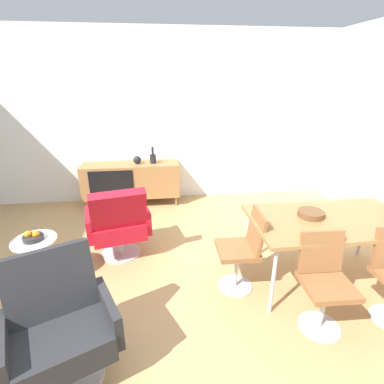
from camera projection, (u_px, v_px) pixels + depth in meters
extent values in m
plane|color=tan|center=(156.00, 291.00, 3.01)|extent=(8.32, 8.32, 0.00)
cube|color=silver|center=(151.00, 119.00, 4.90)|extent=(6.80, 0.12, 2.80)
cube|color=olive|center=(131.00, 180.00, 4.93)|extent=(1.60, 0.44, 0.56)
cube|color=black|center=(112.00, 185.00, 4.69)|extent=(0.70, 0.01, 0.48)
cylinder|color=olive|center=(87.00, 205.00, 4.82)|extent=(0.03, 0.03, 0.16)
cylinder|color=olive|center=(176.00, 201.00, 4.99)|extent=(0.03, 0.03, 0.16)
cylinder|color=olive|center=(91.00, 198.00, 5.14)|extent=(0.03, 0.03, 0.16)
cylinder|color=olive|center=(175.00, 194.00, 5.30)|extent=(0.03, 0.03, 0.16)
ellipsoid|color=black|center=(137.00, 160.00, 4.82)|extent=(0.13, 0.13, 0.13)
cylinder|color=black|center=(153.00, 159.00, 4.84)|extent=(0.10, 0.10, 0.15)
cylinder|color=black|center=(153.00, 151.00, 4.79)|extent=(0.04, 0.04, 0.13)
cube|color=olive|center=(331.00, 220.00, 2.93)|extent=(1.60, 0.90, 0.04)
cylinder|color=#B7B7BC|center=(273.00, 281.00, 2.62)|extent=(0.04, 0.04, 0.70)
cylinder|color=#B7B7BC|center=(247.00, 237.00, 3.34)|extent=(0.04, 0.04, 0.70)
cylinder|color=#B7B7BC|center=(363.00, 229.00, 3.51)|extent=(0.04, 0.04, 0.70)
cylinder|color=brown|center=(311.00, 214.00, 2.96)|extent=(0.26, 0.26, 0.06)
cube|color=brown|center=(328.00, 286.00, 2.42)|extent=(0.41, 0.41, 0.05)
cube|color=brown|center=(321.00, 252.00, 2.50)|extent=(0.38, 0.10, 0.38)
cylinder|color=#B7B7BC|center=(323.00, 308.00, 2.50)|extent=(0.04, 0.04, 0.42)
cylinder|color=#B7B7BC|center=(319.00, 326.00, 2.58)|extent=(0.36, 0.36, 0.01)
cube|color=brown|center=(237.00, 250.00, 2.92)|extent=(0.41, 0.41, 0.05)
cube|color=brown|center=(257.00, 230.00, 2.86)|extent=(0.10, 0.38, 0.38)
cylinder|color=#B7B7BC|center=(236.00, 269.00, 3.01)|extent=(0.04, 0.04, 0.42)
cylinder|color=#B7B7BC|center=(235.00, 286.00, 3.08)|extent=(0.36, 0.36, 0.01)
cube|color=red|center=(119.00, 226.00, 3.52)|extent=(0.71, 0.68, 0.20)
cube|color=red|center=(118.00, 211.00, 3.20)|extent=(0.64, 0.39, 0.51)
cube|color=red|center=(145.00, 216.00, 3.59)|extent=(0.17, 0.50, 0.28)
cube|color=red|center=(89.00, 225.00, 3.39)|extent=(0.17, 0.50, 0.28)
cylinder|color=#B7B7BC|center=(120.00, 243.00, 3.61)|extent=(0.06, 0.06, 0.28)
cylinder|color=#B7B7BC|center=(121.00, 253.00, 3.66)|extent=(0.48, 0.48, 0.02)
cube|color=#262628|center=(63.00, 339.00, 2.01)|extent=(0.78, 0.75, 0.20)
cube|color=#262628|center=(50.00, 283.00, 2.09)|extent=(0.66, 0.49, 0.51)
cube|color=#262628|center=(4.00, 352.00, 1.82)|extent=(0.26, 0.49, 0.28)
cube|color=#262628|center=(109.00, 312.00, 2.14)|extent=(0.26, 0.49, 0.28)
cylinder|color=#B7B7BC|center=(68.00, 364.00, 2.10)|extent=(0.06, 0.06, 0.28)
cylinder|color=#B7B7BC|center=(71.00, 377.00, 2.15)|extent=(0.48, 0.48, 0.02)
cylinder|color=white|center=(34.00, 241.00, 2.97)|extent=(0.44, 0.44, 0.02)
cylinder|color=white|center=(39.00, 262.00, 3.06)|extent=(0.05, 0.05, 0.50)
cone|color=white|center=(43.00, 281.00, 3.15)|extent=(0.32, 0.32, 0.02)
cylinder|color=#262628|center=(33.00, 238.00, 2.95)|extent=(0.20, 0.20, 0.05)
sphere|color=orange|center=(36.00, 234.00, 2.93)|extent=(0.07, 0.07, 0.07)
sphere|color=orange|center=(28.00, 234.00, 2.93)|extent=(0.07, 0.07, 0.07)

